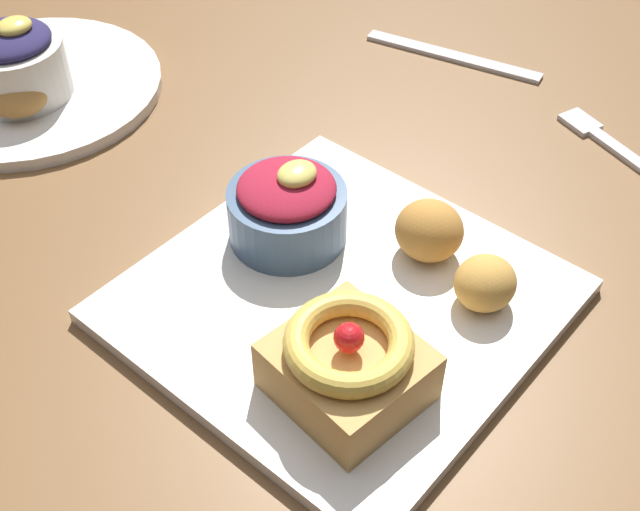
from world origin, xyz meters
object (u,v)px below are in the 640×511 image
object	(u,v)px
berry_ramekin	(287,208)
back_ramekin	(14,63)
cake_slice	(348,363)
fork	(606,141)
fritter_middle	(429,230)
knife	(452,56)
front_plate	(341,301)
back_pastry	(18,95)
fritter_front	(485,283)
back_plate	(30,87)

from	to	relation	value
berry_ramekin	back_ramekin	xyz separation A→B (m)	(-0.02, 0.33, 0.01)
back_ramekin	cake_slice	bearing A→B (deg)	-98.57
fork	berry_ramekin	bearing A→B (deg)	85.02
fritter_middle	knife	world-z (taller)	fritter_middle
cake_slice	berry_ramekin	world-z (taller)	berry_ramekin
front_plate	back_pastry	xyz separation A→B (m)	(-0.01, 0.38, 0.02)
cake_slice	fritter_middle	bearing A→B (deg)	14.25
front_plate	berry_ramekin	size ratio (longest dim) A/B	3.03
fritter_front	fritter_middle	size ratio (longest dim) A/B	0.90
berry_ramekin	back_ramekin	distance (m)	0.33
back_ramekin	back_pastry	size ratio (longest dim) A/B	1.68
front_plate	knife	world-z (taller)	front_plate
cake_slice	back_pastry	bearing A→B (deg)	83.28
berry_ramekin	fritter_middle	distance (m)	0.11
fritter_front	back_pastry	size ratio (longest dim) A/B	0.82
fritter_front	fork	xyz separation A→B (m)	(0.25, 0.02, -0.03)
front_plate	fritter_middle	world-z (taller)	fritter_middle
back_plate	fork	distance (m)	0.55
back_ramekin	fork	size ratio (longest dim) A/B	0.78
fritter_middle	back_ramekin	world-z (taller)	back_ramekin
back_pastry	knife	world-z (taller)	back_pastry
back_plate	knife	distance (m)	0.43
back_ramekin	fritter_middle	bearing A→B (deg)	-80.28
fritter_front	fritter_middle	world-z (taller)	fritter_middle
cake_slice	back_pastry	xyz separation A→B (m)	(0.05, 0.43, -0.01)
fritter_front	berry_ramekin	bearing A→B (deg)	104.24
berry_ramekin	back_plate	size ratio (longest dim) A/B	0.36
berry_ramekin	knife	xyz separation A→B (m)	(0.32, 0.06, -0.04)
cake_slice	fork	size ratio (longest dim) A/B	0.81
fork	fritter_front	bearing A→B (deg)	114.61
berry_ramekin	back_ramekin	bearing A→B (deg)	93.00
fritter_middle	fork	world-z (taller)	fritter_middle
fritter_front	back_plate	distance (m)	0.50
fritter_front	knife	bearing A→B (deg)	37.17
fork	knife	size ratio (longest dim) A/B	0.65
fritter_front	fork	bearing A→B (deg)	5.51
back_plate	back_ramekin	size ratio (longest dim) A/B	2.66
fritter_middle	back_pastry	world-z (taller)	fritter_middle
back_ramekin	fork	xyz separation A→B (m)	(0.31, -0.46, -0.04)
fritter_middle	back_plate	xyz separation A→B (m)	(-0.06, 0.43, -0.03)
back_ramekin	fork	world-z (taller)	back_ramekin
back_plate	fork	xyz separation A→B (m)	(0.29, -0.47, -0.00)
cake_slice	back_ramekin	bearing A→B (deg)	81.43
berry_ramekin	back_plate	distance (m)	0.34
cake_slice	fritter_front	size ratio (longest dim) A/B	2.13
back_plate	knife	size ratio (longest dim) A/B	1.35
cake_slice	back_ramekin	distance (m)	0.46
cake_slice	berry_ramekin	distance (m)	0.16
fritter_front	fork	size ratio (longest dim) A/B	0.38
back_plate	fork	size ratio (longest dim) A/B	2.06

